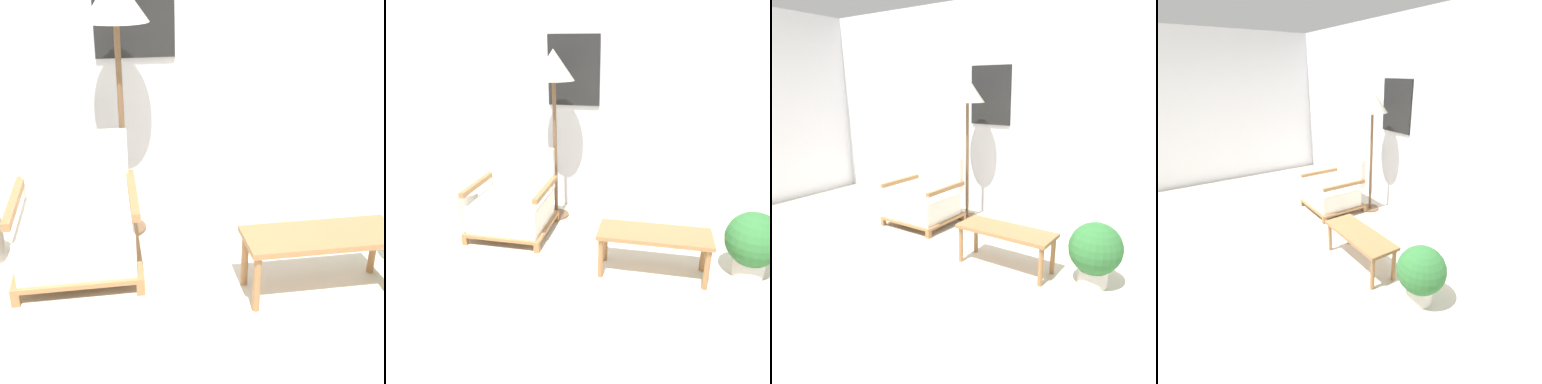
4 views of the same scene
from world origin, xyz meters
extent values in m
plane|color=beige|center=(0.00, 0.00, 0.00)|extent=(14.00, 14.00, 0.00)
cube|color=silver|center=(0.00, 2.23, 1.35)|extent=(8.00, 0.06, 2.70)
cube|color=black|center=(-0.07, 2.19, 1.55)|extent=(0.56, 0.02, 0.72)
cube|color=olive|center=(-0.89, 1.03, 0.04)|extent=(0.05, 0.05, 0.08)
cube|color=olive|center=(-0.17, 1.03, 0.04)|extent=(0.05, 0.05, 0.08)
cube|color=olive|center=(-0.89, 1.73, 0.04)|extent=(0.05, 0.05, 0.08)
cube|color=olive|center=(-0.17, 1.73, 0.04)|extent=(0.05, 0.05, 0.08)
cube|color=olive|center=(-0.53, 1.38, 0.10)|extent=(0.77, 0.75, 0.03)
cube|color=silver|center=(-0.53, 1.36, 0.25)|extent=(0.69, 0.65, 0.27)
cube|color=silver|center=(-0.53, 1.71, 0.60)|extent=(0.69, 0.08, 0.43)
cube|color=olive|center=(-0.89, 1.38, 0.50)|extent=(0.05, 0.69, 0.05)
cube|color=olive|center=(-0.18, 1.38, 0.50)|extent=(0.05, 0.69, 0.05)
cylinder|color=brown|center=(-0.21, 1.86, 0.01)|extent=(0.28, 0.28, 0.03)
cylinder|color=brown|center=(-0.21, 1.86, 0.75)|extent=(0.04, 0.04, 1.45)
cone|color=#B2AD9E|center=(-0.21, 1.86, 1.62)|extent=(0.42, 0.42, 0.30)
cube|color=olive|center=(0.88, 0.90, 0.37)|extent=(0.91, 0.35, 0.04)
cylinder|color=olive|center=(0.46, 0.77, 0.18)|extent=(0.04, 0.04, 0.35)
cylinder|color=olive|center=(1.29, 0.77, 0.18)|extent=(0.04, 0.04, 0.35)
cylinder|color=olive|center=(0.46, 1.04, 0.18)|extent=(0.04, 0.04, 0.35)
cylinder|color=olive|center=(1.29, 1.04, 0.18)|extent=(0.04, 0.04, 0.35)
cylinder|color=#9E998E|center=(-1.14, 1.59, 0.15)|extent=(0.23, 0.23, 0.30)
cylinder|color=beige|center=(1.66, 1.03, 0.08)|extent=(0.25, 0.25, 0.15)
sphere|color=#2D6B33|center=(1.66, 1.03, 0.34)|extent=(0.45, 0.45, 0.45)
camera|label=1|loc=(-0.30, -1.65, 1.87)|focal=50.00mm
camera|label=2|loc=(0.84, -1.86, 1.78)|focal=35.00mm
camera|label=3|loc=(2.40, -1.97, 1.64)|focal=35.00mm
camera|label=4|loc=(3.17, -0.73, 2.00)|focal=28.00mm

